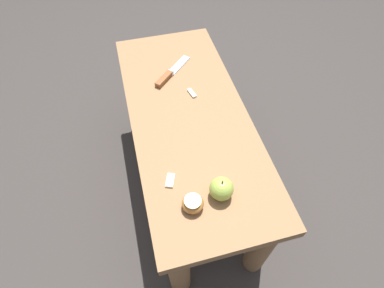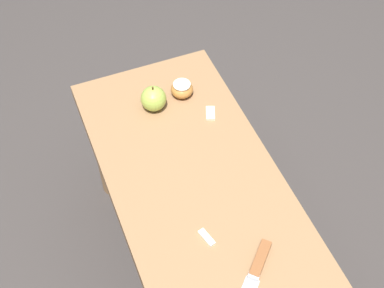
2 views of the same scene
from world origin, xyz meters
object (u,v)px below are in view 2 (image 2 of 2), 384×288
object	(u,v)px
wooden_bench	(204,223)
apple_whole	(153,99)
knife	(256,272)
apple_cut	(182,89)

from	to	relation	value
wooden_bench	apple_whole	distance (m)	0.37
wooden_bench	apple_whole	bearing A→B (deg)	2.19
knife	apple_whole	size ratio (longest dim) A/B	2.20
wooden_bench	apple_cut	size ratio (longest dim) A/B	15.91
knife	apple_cut	world-z (taller)	apple_cut
apple_whole	apple_cut	size ratio (longest dim) A/B	1.26
apple_whole	apple_cut	xyz separation A→B (m)	(0.02, -0.09, -0.01)
wooden_bench	apple_whole	size ratio (longest dim) A/B	12.59
wooden_bench	knife	distance (m)	0.25
wooden_bench	knife	size ratio (longest dim) A/B	5.71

